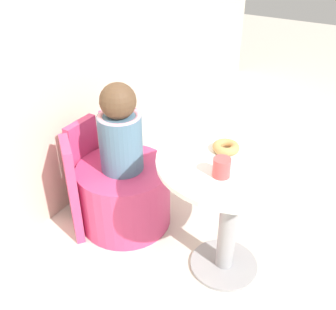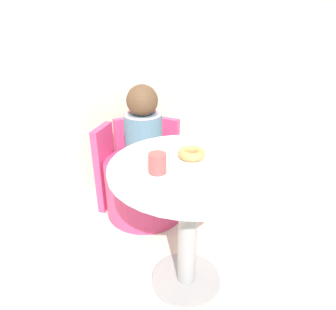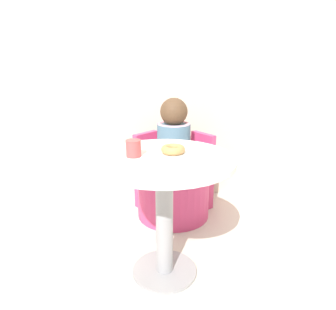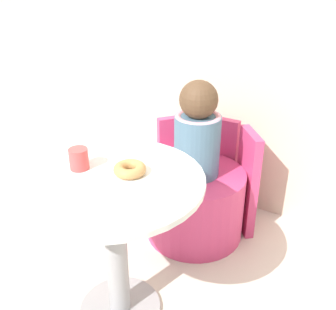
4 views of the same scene
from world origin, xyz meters
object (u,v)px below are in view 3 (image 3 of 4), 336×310
(round_table, at_px, (164,190))
(donut, at_px, (173,149))
(child_figure, at_px, (174,136))
(tub_chair, at_px, (173,191))
(cup, at_px, (133,148))

(round_table, relative_size, donut, 5.71)
(round_table, height_order, child_figure, child_figure)
(tub_chair, distance_m, donut, 0.82)
(round_table, bearing_deg, cup, 179.99)
(child_figure, xyz_separation_m, cup, (-0.19, -0.70, 0.10))
(donut, height_order, cup, cup)
(child_figure, relative_size, donut, 4.07)
(tub_chair, bearing_deg, cup, -105.17)
(child_figure, bearing_deg, donut, -88.75)
(donut, bearing_deg, tub_chair, 91.25)
(donut, bearing_deg, round_table, -123.20)
(donut, relative_size, cup, 1.49)
(round_table, bearing_deg, donut, 56.80)
(child_figure, height_order, donut, child_figure)
(cup, bearing_deg, donut, 18.37)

